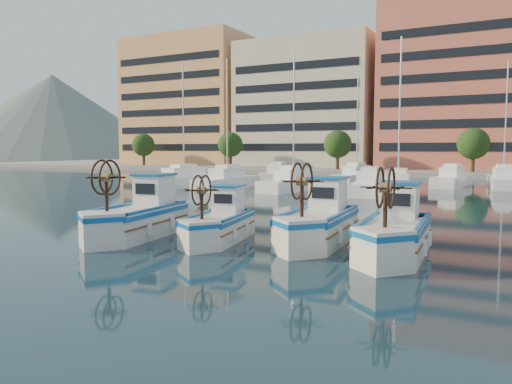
# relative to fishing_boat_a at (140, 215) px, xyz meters

# --- Properties ---
(ground) EXTENTS (300.00, 300.00, 0.00)m
(ground) POSITION_rel_fishing_boat_a_xyz_m (4.29, 0.13, -0.88)
(ground) COLOR #193542
(ground) RESTS_ON ground
(hill_west) EXTENTS (180.00, 180.00, 60.00)m
(hill_west) POSITION_rel_fishing_boat_a_xyz_m (-135.71, 110.13, -0.88)
(hill_west) COLOR slate
(hill_west) RESTS_ON ground
(yacht_marina) EXTENTS (38.11, 23.39, 11.50)m
(yacht_marina) POSITION_rel_fishing_boat_a_xyz_m (1.34, 28.47, -0.35)
(yacht_marina) COLOR white
(yacht_marina) RESTS_ON ground
(fishing_boat_a) EXTENTS (2.82, 5.25, 3.19)m
(fishing_boat_a) POSITION_rel_fishing_boat_a_xyz_m (0.00, 0.00, 0.00)
(fishing_boat_a) COLOR silver
(fishing_boat_a) RESTS_ON ground
(fishing_boat_b) EXTENTS (2.53, 4.40, 2.67)m
(fishing_boat_b) POSITION_rel_fishing_boat_a_xyz_m (3.37, 0.78, -0.14)
(fishing_boat_b) COLOR silver
(fishing_boat_b) RESTS_ON ground
(fishing_boat_c) EXTENTS (2.39, 5.09, 3.12)m
(fishing_boat_c) POSITION_rel_fishing_boat_a_xyz_m (6.99, 2.12, -0.02)
(fishing_boat_c) COLOR silver
(fishing_boat_c) RESTS_ON ground
(fishing_boat_d) EXTENTS (2.33, 4.98, 3.06)m
(fishing_boat_d) POSITION_rel_fishing_boat_a_xyz_m (10.01, 1.29, -0.04)
(fishing_boat_d) COLOR silver
(fishing_boat_d) RESTS_ON ground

